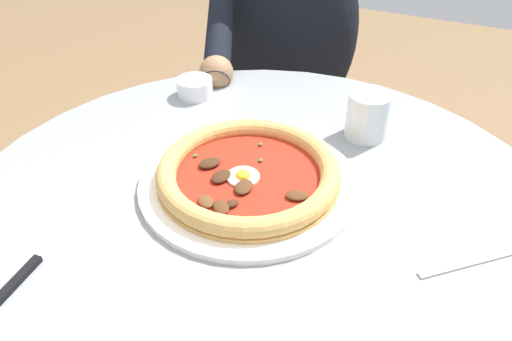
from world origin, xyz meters
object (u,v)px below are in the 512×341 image
steak_knife (34,263)px  ramekin_capers (195,87)px  cafe_chair_diner (287,79)px  diner_person (283,105)px  dining_table (259,287)px  water_glass (367,118)px  fork_utensil (478,260)px  pizza_on_plate (248,175)px

steak_knife → ramekin_capers: size_ratio=2.84×
steak_knife → ramekin_capers: bearing=-175.2°
cafe_chair_diner → diner_person: bearing=17.7°
dining_table → water_glass: bearing=160.6°
dining_table → steak_knife: 0.35m
steak_knife → fork_utensil: 0.56m
water_glass → steak_knife: (0.46, -0.30, -0.03)m
fork_utensil → cafe_chair_diner: cafe_chair_diner is taller
fork_utensil → dining_table: bearing=-85.8°
water_glass → diner_person: size_ratio=0.07×
fork_utensil → diner_person: (-0.63, -0.51, -0.22)m
fork_utensil → steak_knife: bearing=-64.9°
water_glass → diner_person: 0.57m
pizza_on_plate → cafe_chair_diner: 0.81m
water_glass → diner_person: (-0.40, -0.31, -0.25)m
dining_table → steak_knife: bearing=-44.6°
water_glass → diner_person: diner_person is taller
pizza_on_plate → diner_person: bearing=-163.4°
water_glass → ramekin_capers: water_glass is taller
pizza_on_plate → diner_person: diner_person is taller
ramekin_capers → cafe_chair_diner: bearing=-178.7°
water_glass → cafe_chair_diner: (-0.54, -0.35, -0.24)m
steak_knife → diner_person: size_ratio=0.17×
water_glass → fork_utensil: size_ratio=0.60×
pizza_on_plate → dining_table: bearing=41.4°
steak_knife → fork_utensil: size_ratio=1.46×
pizza_on_plate → ramekin_capers: 0.30m
fork_utensil → diner_person: size_ratio=0.12×
fork_utensil → ramekin_capers: bearing=-113.1°
diner_person → cafe_chair_diner: diner_person is taller
water_glass → fork_utensil: (0.23, 0.20, -0.03)m
pizza_on_plate → fork_utensil: (0.02, 0.33, -0.02)m
pizza_on_plate → cafe_chair_diner: cafe_chair_diner is taller
dining_table → diner_person: bearing=-161.4°
steak_knife → dining_table: bearing=135.4°
ramekin_capers → cafe_chair_diner: (-0.53, -0.01, -0.23)m
pizza_on_plate → diner_person: 0.68m
water_glass → fork_utensil: bearing=41.9°
dining_table → pizza_on_plate: pizza_on_plate is taller
pizza_on_plate → steak_knife: (0.26, -0.17, -0.01)m
steak_knife → cafe_chair_diner: bearing=-177.1°
steak_knife → ramekin_capers: (-0.47, -0.04, 0.02)m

